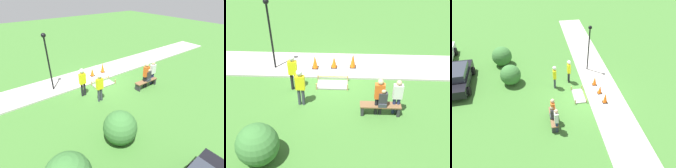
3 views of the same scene
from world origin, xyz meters
TOP-DOWN VIEW (x-y plane):
  - ground_plane at (0.00, 0.00)m, footprint 60.00×60.00m
  - sidewalk at (0.00, -1.24)m, footprint 28.00×2.48m
  - wet_concrete_patch at (0.11, 0.56)m, footprint 1.55×0.83m
  - traffic_cone_near_patch at (-0.89, -1.03)m, footprint 0.34×0.34m
  - traffic_cone_far_patch at (0.11, -0.96)m, footprint 0.34×0.34m
  - traffic_cone_sidewalk_edge at (1.11, -0.85)m, footprint 0.34×0.34m
  - park_bench at (-2.06, 2.58)m, footprint 1.73×0.44m
  - person_seated_on_bench at (-2.12, 2.63)m, footprint 0.36×0.44m
  - worker_supervisor at (1.40, 2.08)m, footprint 0.40×0.26m
  - worker_assistant at (1.92, 0.95)m, footprint 0.40×0.27m
  - bystander_in_orange_shirt at (-1.97, 2.60)m, footprint 0.40×0.24m
  - bystander_in_gray_shirt at (-2.73, 2.50)m, footprint 0.40×0.22m
  - lamppost_near at (3.24, -0.82)m, footprint 0.28×0.28m
  - shrub_rounded_mid at (2.41, 5.24)m, footprint 1.52×1.52m

SIDE VIEW (x-z plane):
  - ground_plane at x=0.00m, z-range 0.00..0.00m
  - wet_concrete_patch at x=0.11m, z-range -0.13..0.21m
  - sidewalk at x=0.00m, z-range 0.00..0.10m
  - park_bench at x=-2.06m, z-range 0.10..0.62m
  - traffic_cone_far_patch at x=0.11m, z-range 0.10..0.74m
  - traffic_cone_sidewalk_edge at x=1.11m, z-range 0.10..0.84m
  - traffic_cone_near_patch at x=-0.89m, z-range 0.10..0.90m
  - shrub_rounded_mid at x=2.41m, z-range 0.00..1.52m
  - person_seated_on_bench at x=-2.12m, z-range 0.42..1.31m
  - bystander_in_gray_shirt at x=-2.73m, z-range 0.11..1.81m
  - bystander_in_orange_shirt at x=-1.97m, z-range 0.13..1.94m
  - worker_supervisor at x=1.40m, z-range 0.19..2.02m
  - worker_assistant at x=1.92m, z-range 0.20..2.08m
  - lamppost_near at x=3.24m, z-range 0.69..4.43m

